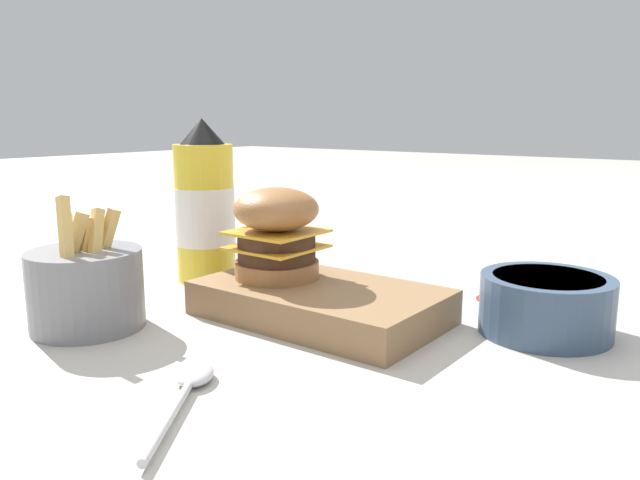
{
  "coord_description": "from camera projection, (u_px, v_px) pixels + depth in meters",
  "views": [
    {
      "loc": [
        0.35,
        -0.53,
        0.21
      ],
      "look_at": [
        -0.05,
        -0.01,
        0.09
      ],
      "focal_mm": 35.0,
      "sensor_mm": 36.0,
      "label": 1
    }
  ],
  "objects": [
    {
      "name": "ketchup_bottle",
      "position": [
        205.0,
        208.0,
        0.83
      ],
      "size": [
        0.08,
        0.08,
        0.21
      ],
      "color": "yellow",
      "rests_on": "ground_plane"
    },
    {
      "name": "ketchup_puddle",
      "position": [
        493.0,
        299.0,
        0.75
      ],
      "size": [
        0.04,
        0.04,
        0.0
      ],
      "color": "#B21E14",
      "rests_on": "ground_plane"
    },
    {
      "name": "fries_basket",
      "position": [
        86.0,
        288.0,
        0.64
      ],
      "size": [
        0.12,
        0.12,
        0.14
      ],
      "color": "slate",
      "rests_on": "ground_plane"
    },
    {
      "name": "burger",
      "position": [
        276.0,
        232.0,
        0.7
      ],
      "size": [
        0.1,
        0.1,
        0.1
      ],
      "color": "#9E6638",
      "rests_on": "serving_board"
    },
    {
      "name": "serving_board",
      "position": [
        320.0,
        302.0,
        0.67
      ],
      "size": [
        0.26,
        0.15,
        0.04
      ],
      "color": "olive",
      "rests_on": "ground_plane"
    },
    {
      "name": "spoon",
      "position": [
        189.0,
        385.0,
        0.5
      ],
      "size": [
        0.11,
        0.14,
        0.01
      ],
      "rotation": [
        0.0,
        0.0,
        2.18
      ],
      "color": "silver",
      "rests_on": "ground_plane"
    },
    {
      "name": "side_bowl",
      "position": [
        546.0,
        303.0,
        0.63
      ],
      "size": [
        0.13,
        0.13,
        0.06
      ],
      "color": "#384C66",
      "rests_on": "ground_plane"
    },
    {
      "name": "ground_plane",
      "position": [
        360.0,
        324.0,
        0.66
      ],
      "size": [
        6.0,
        6.0,
        0.0
      ],
      "primitive_type": "plane",
      "color": "#B7B2A8"
    }
  ]
}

